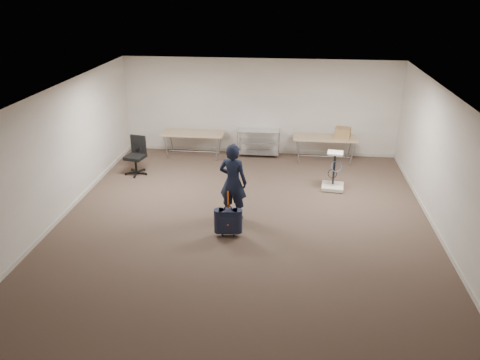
# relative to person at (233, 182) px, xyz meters

# --- Properties ---
(ground) EXTENTS (9.00, 9.00, 0.00)m
(ground) POSITION_rel_person_xyz_m (0.27, -0.23, -0.85)
(ground) COLOR #48362C
(ground) RESTS_ON ground
(room_shell) EXTENTS (8.00, 9.00, 9.00)m
(room_shell) POSITION_rel_person_xyz_m (0.27, 1.15, -0.80)
(room_shell) COLOR beige
(room_shell) RESTS_ON ground
(folding_table_left) EXTENTS (1.80, 0.75, 0.73)m
(folding_table_left) POSITION_rel_person_xyz_m (-1.63, 3.72, -0.17)
(folding_table_left) COLOR tan
(folding_table_left) RESTS_ON ground
(folding_table_right) EXTENTS (1.80, 0.75, 0.73)m
(folding_table_right) POSITION_rel_person_xyz_m (2.17, 3.72, -0.17)
(folding_table_right) COLOR tan
(folding_table_right) RESTS_ON ground
(wire_shelf) EXTENTS (1.22, 0.47, 0.80)m
(wire_shelf) POSITION_rel_person_xyz_m (0.27, 3.97, -0.41)
(wire_shelf) COLOR silver
(wire_shelf) RESTS_ON ground
(person) EXTENTS (0.70, 0.55, 1.70)m
(person) POSITION_rel_person_xyz_m (0.00, 0.00, 0.00)
(person) COLOR black
(person) RESTS_ON ground
(suitcase) EXTENTS (0.38, 0.24, 1.00)m
(suitcase) POSITION_rel_person_xyz_m (0.00, -0.83, -0.51)
(suitcase) COLOR #161832
(suitcase) RESTS_ON ground
(office_chair) EXTENTS (0.62, 0.62, 1.02)m
(office_chair) POSITION_rel_person_xyz_m (-2.89, 2.24, -0.54)
(office_chair) COLOR black
(office_chair) RESTS_ON ground
(equipment_cart) EXTENTS (0.59, 0.59, 0.98)m
(equipment_cart) POSITION_rel_person_xyz_m (2.29, 1.78, -0.59)
(equipment_cart) COLOR beige
(equipment_cart) RESTS_ON ground
(cardboard_box) EXTENTS (0.47, 0.40, 0.31)m
(cardboard_box) POSITION_rel_person_xyz_m (2.64, 3.66, 0.03)
(cardboard_box) COLOR olive
(cardboard_box) RESTS_ON folding_table_right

